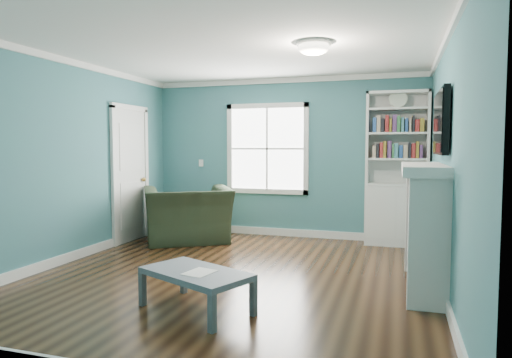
% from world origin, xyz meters
% --- Properties ---
extents(floor, '(5.00, 5.00, 0.00)m').
position_xyz_m(floor, '(0.00, 0.00, 0.00)').
color(floor, black).
rests_on(floor, ground).
extents(room_walls, '(5.00, 5.00, 5.00)m').
position_xyz_m(room_walls, '(0.00, 0.00, 1.58)').
color(room_walls, '#3E6F7C').
rests_on(room_walls, ground).
extents(trim, '(4.50, 5.00, 2.60)m').
position_xyz_m(trim, '(0.00, 0.00, 1.24)').
color(trim, white).
rests_on(trim, ground).
extents(window, '(1.40, 0.06, 1.50)m').
position_xyz_m(window, '(-0.30, 2.49, 1.45)').
color(window, white).
rests_on(window, room_walls).
extents(bookshelf, '(0.90, 0.35, 2.31)m').
position_xyz_m(bookshelf, '(1.77, 2.30, 0.92)').
color(bookshelf, silver).
rests_on(bookshelf, ground).
extents(fireplace, '(0.44, 1.58, 1.30)m').
position_xyz_m(fireplace, '(2.08, 0.20, 0.64)').
color(fireplace, black).
rests_on(fireplace, ground).
extents(tv, '(0.06, 1.10, 0.65)m').
position_xyz_m(tv, '(2.20, 0.20, 1.72)').
color(tv, black).
rests_on(tv, fireplace).
extents(door, '(0.12, 0.98, 2.17)m').
position_xyz_m(door, '(-2.22, 1.40, 1.07)').
color(door, silver).
rests_on(door, ground).
extents(ceiling_fixture, '(0.38, 0.38, 0.15)m').
position_xyz_m(ceiling_fixture, '(0.90, 0.10, 2.55)').
color(ceiling_fixture, white).
rests_on(ceiling_fixture, room_walls).
extents(light_switch, '(0.08, 0.01, 0.12)m').
position_xyz_m(light_switch, '(-1.50, 2.48, 1.20)').
color(light_switch, white).
rests_on(light_switch, room_walls).
extents(recliner, '(1.55, 1.41, 1.14)m').
position_xyz_m(recliner, '(-1.34, 1.60, 0.57)').
color(recliner, black).
rests_on(recliner, ground).
extents(coffee_table, '(1.14, 0.91, 0.36)m').
position_xyz_m(coffee_table, '(0.07, -1.13, 0.32)').
color(coffee_table, '#4B555A').
rests_on(coffee_table, ground).
extents(paper_sheet, '(0.27, 0.32, 0.00)m').
position_xyz_m(paper_sheet, '(0.12, -1.18, 0.37)').
color(paper_sheet, white).
rests_on(paper_sheet, coffee_table).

